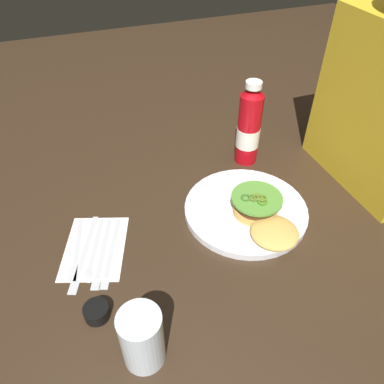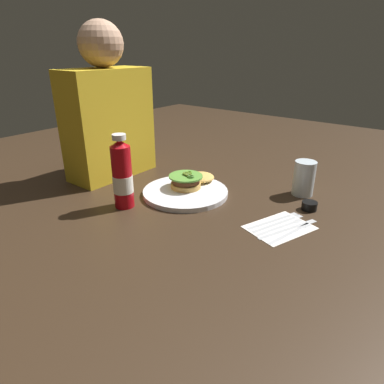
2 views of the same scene
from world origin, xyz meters
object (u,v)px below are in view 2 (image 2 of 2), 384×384
Objects in this scene: water_glass at (304,178)px; spoon_utensil at (287,224)px; ketchup_bottle at (122,176)px; fork_utensil at (294,230)px; diner_person at (107,112)px; table_knife at (281,221)px; butter_knife at (276,219)px; dinner_plate at (185,192)px; napkin at (280,227)px; steak_knife at (292,227)px; condiment_cup at (309,206)px; burger_sandwich at (191,180)px.

spoon_utensil is at bearing -168.00° from water_glass.
fork_utensil is (0.19, -0.50, -0.10)m from ketchup_bottle.
ketchup_bottle is 0.42× the size of diner_person.
butter_knife is at bearing 71.38° from table_knife.
diner_person is at bearing 93.39° from dinner_plate.
butter_knife is at bearing 37.47° from napkin.
diner_person reaches higher than steak_knife.
napkin is at bearing 97.17° from fork_utensil.
napkin is 0.96× the size of table_knife.
steak_knife is at bearing -177.56° from condiment_cup.
burger_sandwich reaches higher than spoon_utensil.
burger_sandwich reaches higher than dinner_plate.
burger_sandwich reaches higher than napkin.
burger_sandwich is at bearing -78.20° from diner_person.
ketchup_bottle reaches higher than water_glass.
napkin is 0.04m from fork_utensil.
table_knife is (-0.24, -0.03, -0.06)m from water_glass.
steak_knife reaches higher than napkin.
table_knife is (-0.04, -0.37, -0.03)m from burger_sandwich.
napkin is at bearing -161.86° from table_knife.
dinner_plate is 1.64× the size of fork_utensil.
condiment_cup is 0.81m from diner_person.
dinner_plate is 0.37m from napkin.
dinner_plate is at bearing -164.14° from burger_sandwich.
burger_sandwich is 0.83× the size of ketchup_bottle.
table_knife is 1.02× the size of butter_knife.
condiment_cup is 0.27× the size of napkin.
napkin is at bearing -100.06° from burger_sandwich.
condiment_cup is (0.35, -0.49, -0.09)m from ketchup_bottle.
spoon_utensil is (0.01, 0.02, 0.00)m from steak_knife.
steak_knife is at bearing -89.61° from dinner_plate.
steak_knife is at bearing -96.82° from burger_sandwich.
water_glass is at bearing 7.64° from table_knife.
ketchup_bottle reaches higher than table_knife.
water_glass reaches higher than butter_knife.
fork_utensil is 0.95× the size of table_knife.
dinner_plate is 1.45× the size of steak_knife.
table_knife is at bearing 18.14° from napkin.
table_knife is at bearing -65.07° from ketchup_bottle.
napkin is at bearing 159.92° from spoon_utensil.
steak_knife is (0.00, -0.39, -0.00)m from dinner_plate.
table_knife is at bearing 166.86° from condiment_cup.
diner_person is (-0.02, 0.76, 0.25)m from steak_knife.
condiment_cup is 0.27× the size of fork_utensil.
dinner_plate is at bearing -26.36° from ketchup_bottle.
steak_knife is (-0.15, -0.01, -0.01)m from condiment_cup.
condiment_cup is 0.26× the size of butter_knife.
butter_knife is (-0.03, -0.35, -0.03)m from burger_sandwich.
burger_sandwich is 0.36m from butter_knife.
ketchup_bottle reaches higher than dinner_plate.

